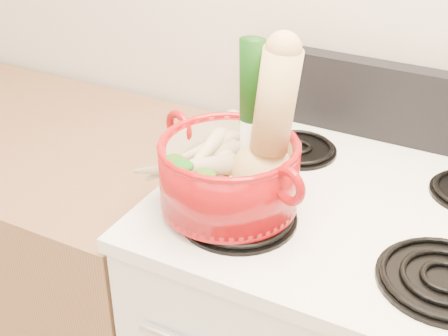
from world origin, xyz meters
The scene contains 21 objects.
cooktop centered at (0.00, 1.40, 0.93)m, with size 0.78×0.67×0.03m, color white.
control_backsplash centered at (0.00, 1.70, 1.04)m, with size 0.76×0.05×0.18m, color black.
counter_left centered at (-1.07, 1.40, 0.45)m, with size 1.36×0.65×0.90m, color brown.
burner_front_left centered at (-0.19, 1.24, 0.96)m, with size 0.22×0.22×0.02m, color black.
burner_front_right centered at (0.19, 1.24, 0.96)m, with size 0.22×0.22×0.02m, color black.
burner_back_left centered at (-0.19, 1.54, 0.96)m, with size 0.17×0.17×0.02m, color black.
dutch_oven centered at (-0.22, 1.26, 1.03)m, with size 0.26×0.26×0.13m, color maroon.
pot_handle_left centered at (-0.36, 1.31, 1.08)m, with size 0.07×0.07×0.02m, color maroon.
pot_handle_right centered at (-0.08, 1.21, 1.08)m, with size 0.07×0.07×0.02m, color maroon.
squash centered at (-0.13, 1.28, 1.14)m, with size 0.12×0.12×0.29m, color #DEB071, non-canonical shape.
leek centered at (-0.20, 1.30, 1.15)m, with size 0.05×0.05×0.31m, color white.
ginger centered at (-0.18, 1.32, 1.02)m, with size 0.09×0.07×0.05m, color tan.
parsnip_0 centered at (-0.29, 1.31, 1.02)m, with size 0.04×0.04×0.23m, color #EDE4C1.
parsnip_1 centered at (-0.32, 1.28, 1.02)m, with size 0.04×0.04×0.20m, color beige.
parsnip_2 centered at (-0.27, 1.32, 1.03)m, with size 0.04×0.04×0.19m, color beige.
parsnip_3 centered at (-0.31, 1.24, 1.04)m, with size 0.04×0.04×0.20m, color beige.
parsnip_4 centered at (-0.30, 1.31, 1.04)m, with size 0.04×0.04×0.20m, color beige.
parsnip_5 centered at (-0.29, 1.30, 1.05)m, with size 0.04×0.04×0.23m, color beige.
carrot_0 centered at (-0.26, 1.22, 1.01)m, with size 0.03×0.03×0.16m, color #DC430B.
carrot_1 centered at (-0.28, 1.22, 1.02)m, with size 0.03×0.03×0.14m, color #C75F09.
carrot_2 centered at (-0.22, 1.21, 1.02)m, with size 0.03×0.03×0.15m, color #CB3C0A.
Camera 1 is at (0.24, 0.37, 1.64)m, focal length 50.00 mm.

